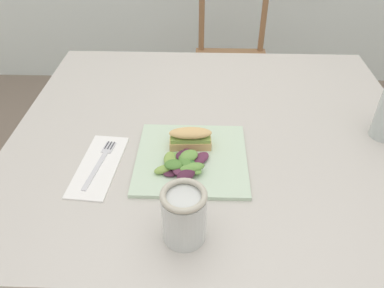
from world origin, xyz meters
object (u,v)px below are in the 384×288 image
Objects in this scene: dining_table at (213,161)px; chair_wooden_far at (232,61)px; plate_lunch at (191,158)px; fork_on_napkin at (101,160)px; mason_jar_iced_tea at (184,217)px; sandwich_half_front at (190,138)px.

dining_table is 1.30× the size of chair_wooden_far.
plate_lunch reaches higher than dining_table.
plate_lunch is at bearing 3.86° from fork_on_napkin.
chair_wooden_far is at bearing 71.32° from fork_on_napkin.
mason_jar_iced_tea is at bearing -99.94° from dining_table.
sandwich_half_front reaches higher than plate_lunch.
mason_jar_iced_tea reaches higher than plate_lunch.
chair_wooden_far reaches higher than sandwich_half_front.
plate_lunch is (-0.18, -1.19, 0.30)m from chair_wooden_far.
plate_lunch is 0.23m from fork_on_napkin.
sandwich_half_front is at bearing 14.62° from fork_on_napkin.
mason_jar_iced_tea reaches higher than dining_table.
chair_wooden_far is 7.79× the size of sandwich_half_front.
plate_lunch is (-0.06, -0.14, 0.13)m from dining_table.
chair_wooden_far is at bearing 80.88° from sandwich_half_front.
plate_lunch is at bearing 88.44° from mason_jar_iced_tea.
chair_wooden_far is (0.12, 1.05, -0.17)m from dining_table.
chair_wooden_far is at bearing 82.56° from mason_jar_iced_tea.
chair_wooden_far is 1.31m from fork_on_napkin.
plate_lunch is at bearing -98.60° from chair_wooden_far.
chair_wooden_far reaches higher than fork_on_napkin.
plate_lunch is at bearing -84.53° from sandwich_half_front.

